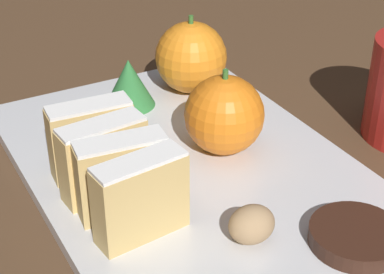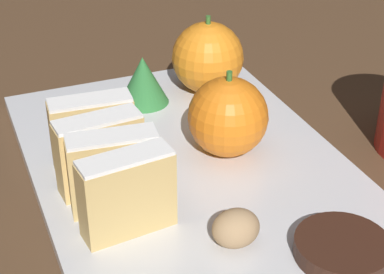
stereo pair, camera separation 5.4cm
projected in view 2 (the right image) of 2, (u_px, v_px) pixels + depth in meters
The scene contains 11 objects.
ground_plane at pixel (192, 178), 0.57m from camera, with size 6.00×6.00×0.00m, color #513823.
serving_platter at pixel (192, 172), 0.56m from camera, with size 0.27×0.39×0.01m.
stollen_slice_front at pixel (127, 194), 0.47m from camera, with size 0.07×0.03×0.07m.
stollen_slice_second at pixel (114, 172), 0.50m from camera, with size 0.07×0.03×0.07m.
stollen_slice_third at pixel (99, 152), 0.52m from camera, with size 0.07×0.03×0.07m.
stollen_slice_fourth at pixel (93, 133), 0.55m from camera, with size 0.07×0.03×0.07m.
orange_near at pixel (208, 58), 0.67m from camera, with size 0.08×0.08×0.08m.
orange_far at pixel (228, 117), 0.56m from camera, with size 0.07×0.07×0.08m.
walnut at pixel (236, 228), 0.46m from camera, with size 0.04×0.03×0.03m.
chocolate_cookie at pixel (342, 248), 0.46m from camera, with size 0.07×0.07×0.01m.
evergreen_sprig at pixel (141, 80), 0.65m from camera, with size 0.05×0.05×0.05m.
Camera 2 is at (-0.18, -0.43, 0.32)m, focal length 60.00 mm.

